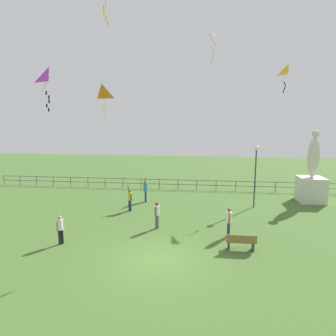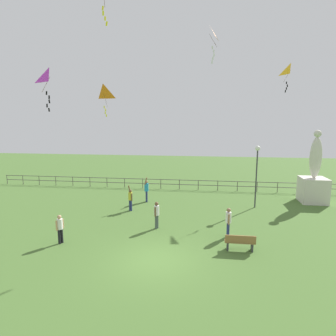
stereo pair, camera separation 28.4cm
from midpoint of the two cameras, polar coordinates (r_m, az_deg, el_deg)
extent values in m
plane|color=#476B2D|center=(13.92, -1.94, -18.05)|extent=(80.00, 80.00, 0.00)
cube|color=beige|center=(25.45, 27.40, -3.96)|extent=(1.93, 1.93, 1.99)
ellipsoid|color=beige|center=(25.03, 27.85, 1.86)|extent=(0.90, 0.76, 3.22)
sphere|color=beige|center=(24.88, 28.18, 6.11)|extent=(0.56, 0.56, 0.56)
cylinder|color=#38383D|center=(22.03, 17.65, -2.17)|extent=(0.10, 0.10, 4.32)
sphere|color=white|center=(21.70, 17.96, 3.81)|extent=(0.36, 0.36, 0.36)
cube|color=olive|center=(15.14, 14.79, -14.13)|extent=(1.50, 0.40, 0.06)
cube|color=olive|center=(14.89, 14.91, -13.63)|extent=(1.50, 0.06, 0.36)
cube|color=#333338|center=(15.17, 12.43, -14.92)|extent=(0.08, 0.36, 0.45)
cube|color=#333338|center=(15.32, 17.06, -14.88)|extent=(0.08, 0.36, 0.45)
cylinder|color=navy|center=(22.82, -3.96, -5.78)|extent=(0.15, 0.15, 0.88)
cylinder|color=navy|center=(22.99, -3.98, -5.66)|extent=(0.15, 0.15, 0.88)
cylinder|color=#268CBF|center=(22.72, -4.00, -3.88)|extent=(0.32, 0.32, 0.62)
sphere|color=#8C6647|center=(22.63, -4.01, -2.82)|extent=(0.24, 0.24, 0.24)
cylinder|color=#8C6647|center=(22.39, -4.12, -2.63)|extent=(0.28, 0.16, 0.60)
cylinder|color=#8C6647|center=(22.94, -4.02, -3.85)|extent=(0.10, 0.10, 0.59)
cylinder|color=#3F4C47|center=(17.35, -1.93, -10.82)|extent=(0.14, 0.14, 0.84)
cylinder|color=#3F4C47|center=(17.49, -1.69, -10.65)|extent=(0.14, 0.14, 0.84)
cylinder|color=white|center=(17.19, -1.82, -8.51)|extent=(0.31, 0.31, 0.59)
sphere|color=brown|center=(17.06, -1.83, -7.20)|extent=(0.22, 0.22, 0.22)
cylinder|color=brown|center=(17.02, -2.12, -8.81)|extent=(0.09, 0.09, 0.56)
cylinder|color=brown|center=(17.37, -1.53, -8.43)|extent=(0.09, 0.09, 0.56)
cylinder|color=navy|center=(16.61, 12.44, -11.96)|extent=(0.15, 0.15, 0.85)
cylinder|color=navy|center=(16.45, 12.49, -12.17)|extent=(0.15, 0.15, 0.85)
cylinder|color=white|center=(16.28, 12.55, -9.68)|extent=(0.31, 0.31, 0.60)
sphere|color=#8C6647|center=(16.15, 12.61, -8.28)|extent=(0.23, 0.23, 0.23)
cylinder|color=#8C6647|center=(16.49, 12.48, -9.56)|extent=(0.09, 0.09, 0.57)
cylinder|color=#8C6647|center=(16.10, 12.62, -10.04)|extent=(0.09, 0.09, 0.57)
cylinder|color=navy|center=(20.90, -7.26, -7.40)|extent=(0.14, 0.14, 0.79)
cylinder|color=navy|center=(20.78, -7.03, -7.50)|extent=(0.14, 0.14, 0.79)
cylinder|color=gold|center=(20.65, -7.19, -5.65)|extent=(0.29, 0.29, 0.56)
sphere|color=brown|center=(20.56, -7.21, -4.61)|extent=(0.21, 0.21, 0.21)
cylinder|color=brown|center=(20.71, -7.39, -4.18)|extent=(0.21, 0.22, 0.54)
cylinder|color=brown|center=(20.50, -6.90, -5.85)|extent=(0.09, 0.09, 0.53)
cylinder|color=black|center=(16.45, -20.09, -12.66)|extent=(0.13, 0.13, 0.79)
cylinder|color=black|center=(16.37, -20.55, -12.80)|extent=(0.13, 0.13, 0.79)
cylinder|color=white|center=(16.18, -20.46, -10.51)|extent=(0.29, 0.29, 0.56)
sphere|color=tan|center=(16.05, -20.54, -9.22)|extent=(0.21, 0.21, 0.21)
cylinder|color=tan|center=(16.29, -19.88, -10.47)|extent=(0.09, 0.09, 0.53)
cylinder|color=tan|center=(16.09, -21.02, -10.79)|extent=(0.09, 0.09, 0.53)
pyramid|color=orange|center=(23.40, -12.56, 14.67)|extent=(1.12, 0.81, 1.10)
cylinder|color=#4C381E|center=(23.69, -12.14, 13.29)|extent=(0.07, 0.73, 1.10)
cube|color=yellow|center=(23.64, -12.36, 11.86)|extent=(0.10, 0.03, 0.21)
cube|color=yellow|center=(23.64, -12.10, 11.34)|extent=(0.12, 0.04, 0.21)
cube|color=yellow|center=(23.63, -12.16, 10.80)|extent=(0.10, 0.02, 0.21)
cube|color=yellow|center=(23.64, -11.94, 10.28)|extent=(0.09, 0.03, 0.20)
cube|color=yellow|center=(15.43, -12.38, 28.89)|extent=(0.10, 0.03, 0.20)
cube|color=yellow|center=(15.36, -12.32, 28.12)|extent=(0.10, 0.04, 0.20)
cube|color=yellow|center=(15.30, -11.95, 27.34)|extent=(0.09, 0.05, 0.20)
cube|color=yellow|center=(15.24, -11.64, 26.55)|extent=(0.11, 0.03, 0.21)
pyramid|color=orange|center=(19.77, 8.75, 25.14)|extent=(0.71, 1.07, 0.83)
cylinder|color=#4C381E|center=(19.61, 9.50, 24.00)|extent=(0.51, 0.13, 0.83)
cube|color=white|center=(19.49, 9.34, 22.78)|extent=(0.10, 0.02, 0.20)
cube|color=white|center=(19.49, 9.63, 22.11)|extent=(0.10, 0.02, 0.21)
cube|color=white|center=(19.45, 9.69, 21.47)|extent=(0.09, 0.05, 0.20)
cube|color=white|center=(19.37, 9.45, 20.86)|extent=(0.10, 0.04, 0.21)
cube|color=white|center=(19.30, 9.27, 20.24)|extent=(0.09, 0.03, 0.20)
pyramid|color=#B22DB2|center=(17.23, -22.19, 16.62)|extent=(1.03, 0.87, 0.86)
cylinder|color=#4C381E|center=(17.03, -22.87, 15.24)|extent=(0.25, 0.50, 0.86)
cube|color=black|center=(16.98, -22.78, 13.72)|extent=(0.11, 0.03, 0.21)
cube|color=black|center=(16.96, -22.33, 13.01)|extent=(0.09, 0.02, 0.20)
cube|color=black|center=(16.94, -22.30, 12.27)|extent=(0.11, 0.03, 0.21)
cube|color=black|center=(16.94, -22.69, 11.50)|extent=(0.09, 0.02, 0.20)
cube|color=black|center=(16.93, -22.36, 10.77)|extent=(0.08, 0.03, 0.20)
pyramid|color=yellow|center=(26.06, 23.71, 17.55)|extent=(0.99, 1.11, 0.96)
cylinder|color=#4C381E|center=(25.78, 23.11, 16.61)|extent=(0.58, 0.31, 0.96)
cube|color=black|center=(25.71, 23.01, 15.48)|extent=(0.08, 0.01, 0.20)
cube|color=black|center=(25.76, 23.17, 14.97)|extent=(0.12, 0.05, 0.21)
cube|color=black|center=(25.69, 23.01, 14.50)|extent=(0.09, 0.05, 0.20)
cube|color=black|center=(25.61, 22.83, 14.03)|extent=(0.09, 0.04, 0.20)
cylinder|color=#4C4742|center=(33.52, -29.42, -2.01)|extent=(0.06, 0.06, 0.95)
cylinder|color=#4C4742|center=(32.49, -26.92, -2.14)|extent=(0.06, 0.06, 0.95)
cylinder|color=#4C4742|center=(31.52, -24.25, -2.28)|extent=(0.06, 0.06, 0.95)
cylinder|color=#4C4742|center=(30.62, -21.39, -2.42)|extent=(0.06, 0.06, 0.95)
cylinder|color=#4C4742|center=(29.79, -18.33, -2.56)|extent=(0.06, 0.06, 0.95)
cylinder|color=#4C4742|center=(29.06, -15.15, -2.70)|extent=(0.06, 0.06, 0.95)
cylinder|color=#4C4742|center=(28.44, -11.89, -2.84)|extent=(0.06, 0.06, 0.95)
cylinder|color=#4C4742|center=(27.90, -8.43, -2.97)|extent=(0.06, 0.06, 0.95)
cylinder|color=#4C4742|center=(27.46, -4.82, -3.10)|extent=(0.06, 0.06, 0.95)
cylinder|color=#4C4742|center=(27.15, -1.16, -3.22)|extent=(0.06, 0.06, 0.95)
cylinder|color=#4C4742|center=(26.94, 2.61, -3.32)|extent=(0.06, 0.06, 0.95)
cylinder|color=#4C4742|center=(26.85, 6.40, -3.42)|extent=(0.06, 0.06, 0.95)
cylinder|color=#4C4742|center=(26.88, 10.26, -3.50)|extent=(0.06, 0.06, 0.95)
cylinder|color=#4C4742|center=(27.03, 14.07, -3.56)|extent=(0.06, 0.06, 0.95)
cylinder|color=#4C4742|center=(27.29, 17.76, -3.61)|extent=(0.06, 0.06, 0.95)
cylinder|color=#4C4742|center=(27.67, 21.43, -3.64)|extent=(0.06, 0.06, 0.95)
cylinder|color=#4C4742|center=(28.15, 24.94, -3.65)|extent=(0.06, 0.06, 0.95)
cylinder|color=#4C4742|center=(28.74, 28.34, -3.65)|extent=(0.06, 0.06, 0.95)
cube|color=#4C4742|center=(26.83, 2.98, -2.43)|extent=(36.00, 0.05, 0.05)
cube|color=#4C4742|center=(26.92, 2.97, -3.33)|extent=(36.00, 0.05, 0.05)
camera|label=1|loc=(0.14, -89.54, 0.08)|focal=30.32mm
camera|label=2|loc=(0.14, 90.46, -0.08)|focal=30.32mm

